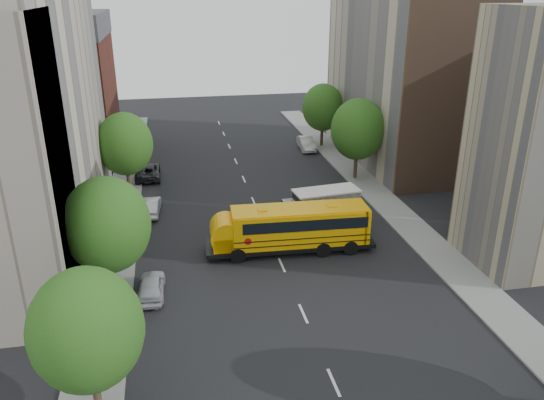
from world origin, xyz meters
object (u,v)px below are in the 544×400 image
object	(u,v)px
street_tree_1	(107,225)
street_tree_4	(358,129)
safari_truck	(321,206)
parked_car_5	(306,143)
parked_car_1	(151,206)
street_tree_5	(323,107)
parked_car_2	(148,171)
school_bus	(289,227)
street_tree_2	(125,144)
street_tree_0	(87,330)
parked_car_0	(151,286)

from	to	relation	value
street_tree_1	street_tree_4	distance (m)	28.43
safari_truck	parked_car_5	xyz separation A→B (m)	(4.18, 20.52, -0.75)
street_tree_4	parked_car_5	world-z (taller)	street_tree_4
parked_car_5	parked_car_1	bearing A→B (deg)	-135.09
street_tree_5	parked_car_2	xyz separation A→B (m)	(-20.42, -7.73, -3.97)
school_bus	street_tree_4	bearing A→B (deg)	57.03
street_tree_4	parked_car_5	size ratio (longest dim) A/B	1.79
street_tree_1	street_tree_5	xyz separation A→B (m)	(22.00, 30.00, -0.25)
street_tree_2	school_bus	size ratio (longest dim) A/B	0.63
street_tree_0	street_tree_1	size ratio (longest dim) A/B	0.94
street_tree_4	parked_car_2	world-z (taller)	street_tree_4
street_tree_2	street_tree_4	xyz separation A→B (m)	(22.00, 0.00, 0.25)
street_tree_5	parked_car_5	distance (m)	4.67
street_tree_4	street_tree_5	size ratio (longest dim) A/B	1.08
street_tree_2	parked_car_0	bearing A→B (deg)	-83.11
street_tree_5	parked_car_1	world-z (taller)	street_tree_5
street_tree_5	safari_truck	size ratio (longest dim) A/B	1.10
street_tree_0	street_tree_4	size ratio (longest dim) A/B	0.91
street_tree_0	street_tree_5	bearing A→B (deg)	61.19
street_tree_2	parked_car_0	world-z (taller)	street_tree_2
safari_truck	parked_car_2	world-z (taller)	safari_truck
street_tree_4	street_tree_0	bearing A→B (deg)	-128.16
street_tree_5	school_bus	world-z (taller)	street_tree_5
street_tree_0	parked_car_1	size ratio (longest dim) A/B	1.78
street_tree_1	parked_car_1	size ratio (longest dim) A/B	1.90
parked_car_5	street_tree_2	bearing A→B (deg)	-148.17
street_tree_2	parked_car_2	size ratio (longest dim) A/B	1.46
street_tree_1	parked_car_5	xyz separation A→B (m)	(19.80, 28.86, -4.21)
street_tree_2	parked_car_2	world-z (taller)	street_tree_2
street_tree_0	street_tree_5	xyz separation A→B (m)	(22.00, 40.00, 0.06)
school_bus	safari_truck	size ratio (longest dim) A/B	1.81
parked_car_0	parked_car_5	world-z (taller)	parked_car_5
street_tree_5	school_bus	xyz separation A→B (m)	(-10.08, -25.98, -2.78)
school_bus	parked_car_1	xyz separation A→B (m)	(-9.94, 8.90, -1.24)
street_tree_1	parked_car_2	distance (m)	22.72
street_tree_0	street_tree_2	xyz separation A→B (m)	(0.00, 28.00, 0.19)
street_tree_0	parked_car_5	size ratio (longest dim) A/B	1.64
street_tree_2	parked_car_2	xyz separation A→B (m)	(1.58, 4.27, -4.09)
street_tree_4	parked_car_2	distance (m)	21.31
street_tree_0	parked_car_1	bearing A→B (deg)	85.04
parked_car_5	parked_car_0	bearing A→B (deg)	-118.11
school_bus	parked_car_5	bearing A→B (deg)	75.23
street_tree_5	parked_car_1	distance (m)	26.61
street_tree_4	parked_car_0	size ratio (longest dim) A/B	2.04
street_tree_4	parked_car_1	world-z (taller)	street_tree_4
street_tree_1	street_tree_2	world-z (taller)	street_tree_1
street_tree_4	school_bus	world-z (taller)	street_tree_4
street_tree_1	parked_car_0	xyz separation A→B (m)	(2.20, -0.21, -4.27)
street_tree_1	parked_car_1	distance (m)	13.75
street_tree_5	parked_car_5	world-z (taller)	street_tree_5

